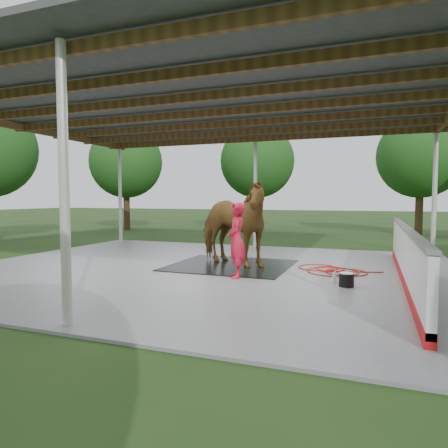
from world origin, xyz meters
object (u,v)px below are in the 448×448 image
(horse, at_px, (231,224))
(wash_bucket, at_px, (346,279))
(dasher_board, at_px, (406,256))
(handler, at_px, (237,240))

(horse, distance_m, wash_bucket, 3.45)
(dasher_board, xyz_separation_m, handler, (-3.45, -0.78, 0.29))
(dasher_board, distance_m, handler, 3.55)
(wash_bucket, bearing_deg, dasher_board, 37.90)
(horse, bearing_deg, dasher_board, -74.55)
(dasher_board, relative_size, handler, 4.83)
(handler, bearing_deg, horse, -174.87)
(horse, relative_size, handler, 1.53)
(horse, height_order, handler, horse)
(handler, bearing_deg, wash_bucket, 68.79)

